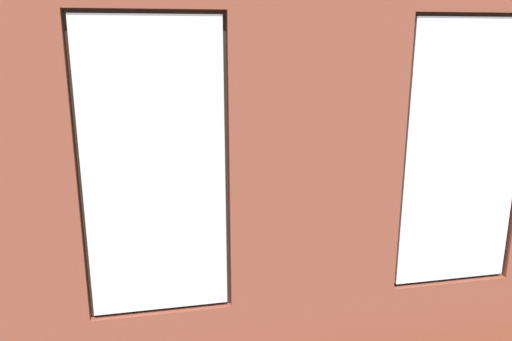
{
  "coord_description": "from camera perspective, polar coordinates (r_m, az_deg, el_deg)",
  "views": [
    {
      "loc": [
        1.2,
        6.07,
        2.73
      ],
      "look_at": [
        0.05,
        0.4,
        1.19
      ],
      "focal_mm": 35.0,
      "sensor_mm": 36.0,
      "label": 1
    }
  ],
  "objects": [
    {
      "name": "potted_plant_by_left_couch",
      "position": [
        7.84,
        12.91,
        -3.44
      ],
      "size": [
        0.31,
        0.31,
        0.47
      ],
      "color": "#9E5638",
      "rests_on": "ground_plane"
    },
    {
      "name": "tv_flatscreen",
      "position": [
        6.86,
        -23.85,
        -1.07
      ],
      "size": [
        1.21,
        0.2,
        0.84
      ],
      "color": "black",
      "rests_on": "media_console"
    },
    {
      "name": "remote_gray",
      "position": [
        6.73,
        -1.86,
        -4.99
      ],
      "size": [
        0.17,
        0.12,
        0.02
      ],
      "primitive_type": "cube",
      "rotation": [
        0.0,
        0.0,
        1.08
      ],
      "color": "#59595B",
      "rests_on": "coffee_table"
    },
    {
      "name": "coffee_table",
      "position": [
        6.75,
        -1.85,
        -5.48
      ],
      "size": [
        1.37,
        0.82,
        0.43
      ],
      "color": "olive",
      "rests_on": "ground_plane"
    },
    {
      "name": "potted_plant_between_couches",
      "position": [
        5.35,
        16.69,
        -9.55
      ],
      "size": [
        0.43,
        0.43,
        0.91
      ],
      "color": "beige",
      "rests_on": "ground_plane"
    },
    {
      "name": "candle_jar",
      "position": [
        6.78,
        -3.44,
        -4.45
      ],
      "size": [
        0.08,
        0.08,
        0.11
      ],
      "primitive_type": "cylinder",
      "color": "#B7333D",
      "rests_on": "coffee_table"
    },
    {
      "name": "brick_wall_with_windows",
      "position": [
        3.88,
        6.91,
        0.25
      ],
      "size": [
        6.12,
        0.3,
        3.55
      ],
      "color": "brown",
      "rests_on": "ground_plane"
    },
    {
      "name": "remote_silver",
      "position": [
        6.93,
        1.01,
        -4.38
      ],
      "size": [
        0.18,
        0.09,
        0.02
      ],
      "primitive_type": "cube",
      "rotation": [
        0.0,
        0.0,
        1.33
      ],
      "color": "#B2B2B7",
      "rests_on": "coffee_table"
    },
    {
      "name": "cup_ceramic",
      "position": [
        6.55,
        -5.23,
        -5.32
      ],
      "size": [
        0.07,
        0.07,
        0.08
      ],
      "primitive_type": "cylinder",
      "color": "silver",
      "rests_on": "coffee_table"
    },
    {
      "name": "table_plant_small",
      "position": [
        6.6,
        -0.8,
        -4.51
      ],
      "size": [
        0.13,
        0.13,
        0.2
      ],
      "color": "beige",
      "rests_on": "coffee_table"
    },
    {
      "name": "potted_plant_near_tv",
      "position": [
        5.86,
        -20.31,
        -7.01
      ],
      "size": [
        0.81,
        0.88,
        1.24
      ],
      "color": "brown",
      "rests_on": "ground_plane"
    },
    {
      "name": "potted_plant_beside_window_right",
      "position": [
        4.66,
        -24.12,
        -11.17
      ],
      "size": [
        0.96,
        0.98,
        1.26
      ],
      "color": "gray",
      "rests_on": "ground_plane"
    },
    {
      "name": "media_console",
      "position": [
        7.07,
        -23.25,
        -6.6
      ],
      "size": [
        1.22,
        0.42,
        0.57
      ],
      "primitive_type": "cube",
      "color": "black",
      "rests_on": "ground_plane"
    },
    {
      "name": "potted_plant_foreground_right",
      "position": [
        8.29,
        -19.51,
        -1.2
      ],
      "size": [
        0.51,
        0.51,
        0.83
      ],
      "color": "beige",
      "rests_on": "ground_plane"
    },
    {
      "name": "couch_by_window",
      "position": [
        4.94,
        1.25,
        -14.16
      ],
      "size": [
        2.0,
        0.87,
        0.8
      ],
      "color": "black",
      "rests_on": "ground_plane"
    },
    {
      "name": "ground_plane",
      "position": [
        6.78,
        -0.31,
        -9.28
      ],
      "size": [
        6.72,
        5.78,
        0.1
      ],
      "primitive_type": "cube",
      "color": "brown"
    },
    {
      "name": "potted_plant_mid_room_small",
      "position": [
        7.49,
        6.75,
        -3.57
      ],
      "size": [
        0.27,
        0.27,
        0.53
      ],
      "color": "brown",
      "rests_on": "ground_plane"
    },
    {
      "name": "potted_plant_corner_near_left",
      "position": [
        9.01,
        13.14,
        1.69
      ],
      "size": [
        1.01,
        1.0,
        1.29
      ],
      "color": "beige",
      "rests_on": "ground_plane"
    },
    {
      "name": "couch_left",
      "position": [
        6.87,
        20.74,
        -6.53
      ],
      "size": [
        0.95,
        1.92,
        0.8
      ],
      "rotation": [
        0.0,
        0.0,
        1.62
      ],
      "color": "black",
      "rests_on": "ground_plane"
    }
  ]
}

